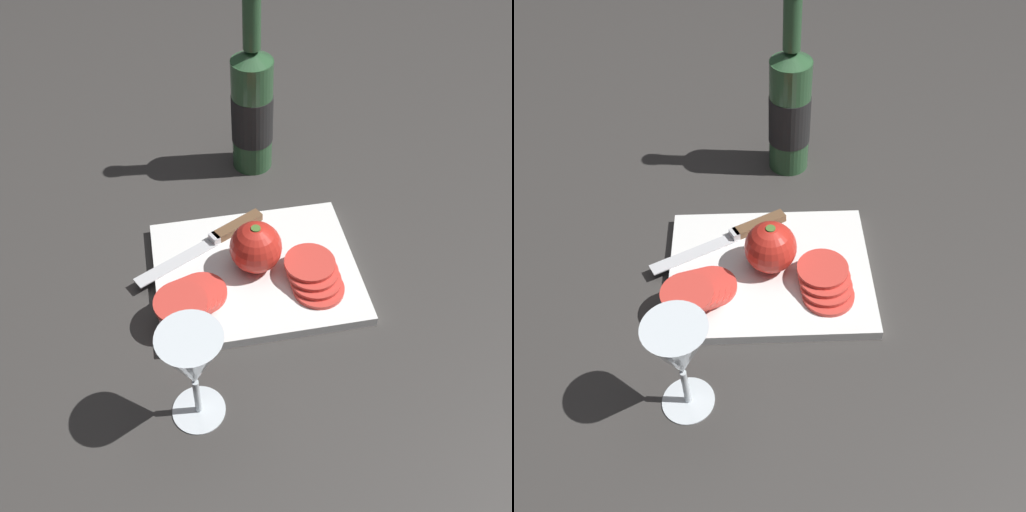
# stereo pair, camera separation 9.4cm
# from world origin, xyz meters

# --- Properties ---
(ground_plane) EXTENTS (3.00, 3.00, 0.00)m
(ground_plane) POSITION_xyz_m (0.00, 0.00, 0.00)
(ground_plane) COLOR #383533
(cutting_board) EXTENTS (0.32, 0.26, 0.02)m
(cutting_board) POSITION_xyz_m (-0.01, 0.03, 0.01)
(cutting_board) COLOR white
(cutting_board) RESTS_ON ground_plane
(wine_bottle) EXTENTS (0.08, 0.08, 0.35)m
(wine_bottle) POSITION_xyz_m (0.04, 0.32, 0.12)
(wine_bottle) COLOR #2D5633
(wine_bottle) RESTS_ON ground_plane
(wine_glass) EXTENTS (0.08, 0.08, 0.17)m
(wine_glass) POSITION_xyz_m (-0.13, -0.19, 0.12)
(wine_glass) COLOR silver
(wine_glass) RESTS_ON ground_plane
(whole_tomato) EXTENTS (0.08, 0.08, 0.08)m
(whole_tomato) POSITION_xyz_m (-0.01, 0.04, 0.06)
(whole_tomato) COLOR red
(whole_tomato) RESTS_ON cutting_board
(knife) EXTENTS (0.23, 0.13, 0.01)m
(knife) POSITION_xyz_m (-0.05, 0.11, 0.02)
(knife) COLOR silver
(knife) RESTS_ON cutting_board
(tomato_slice_stack_near) EXTENTS (0.11, 0.12, 0.04)m
(tomato_slice_stack_near) POSITION_xyz_m (-0.12, -0.02, 0.03)
(tomato_slice_stack_near) COLOR #D63D33
(tomato_slice_stack_near) RESTS_ON cutting_board
(tomato_slice_stack_far) EXTENTS (0.09, 0.12, 0.03)m
(tomato_slice_stack_far) POSITION_xyz_m (0.08, -0.01, 0.03)
(tomato_slice_stack_far) COLOR #D63D33
(tomato_slice_stack_far) RESTS_ON cutting_board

